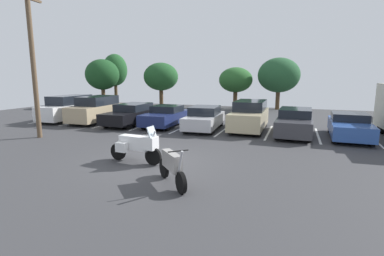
% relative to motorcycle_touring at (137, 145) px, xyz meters
% --- Properties ---
extents(ground, '(44.00, 44.00, 0.10)m').
position_rel_motorcycle_touring_xyz_m(ground, '(0.55, 0.33, -0.74)').
color(ground, '#38383A').
extents(motorcycle_touring, '(2.30, 0.95, 1.46)m').
position_rel_motorcycle_touring_xyz_m(motorcycle_touring, '(0.00, 0.00, 0.00)').
color(motorcycle_touring, black).
rests_on(motorcycle_touring, ground).
extents(motorcycle_second, '(1.54, 1.61, 1.26)m').
position_rel_motorcycle_touring_xyz_m(motorcycle_second, '(2.18, -1.70, -0.10)').
color(motorcycle_second, black).
rests_on(motorcycle_second, ground).
extents(parking_stripes, '(21.60, 4.72, 0.01)m').
position_rel_motorcycle_touring_xyz_m(parking_stripes, '(-1.19, 8.00, -0.68)').
color(parking_stripes, silver).
rests_on(parking_stripes, ground).
extents(car_white, '(1.84, 4.65, 1.86)m').
position_rel_motorcycle_touring_xyz_m(car_white, '(-10.35, 7.84, 0.24)').
color(car_white, white).
rests_on(car_white, ground).
extents(car_tan, '(2.06, 4.46, 1.86)m').
position_rel_motorcycle_touring_xyz_m(car_tan, '(-7.85, 7.82, 0.24)').
color(car_tan, tan).
rests_on(car_tan, ground).
extents(car_black, '(1.96, 4.84, 1.41)m').
position_rel_motorcycle_touring_xyz_m(car_black, '(-4.98, 7.87, 0.02)').
color(car_black, black).
rests_on(car_black, ground).
extents(car_navy, '(1.87, 4.36, 1.35)m').
position_rel_motorcycle_touring_xyz_m(car_navy, '(-2.48, 8.03, -0.02)').
color(car_navy, navy).
rests_on(car_navy, ground).
extents(car_silver, '(2.05, 4.51, 1.43)m').
position_rel_motorcycle_touring_xyz_m(car_silver, '(0.31, 7.68, 0.01)').
color(car_silver, '#B7B7BC').
rests_on(car_silver, ground).
extents(car_champagne, '(1.90, 4.73, 1.78)m').
position_rel_motorcycle_touring_xyz_m(car_champagne, '(2.96, 8.43, 0.19)').
color(car_champagne, '#C1B289').
rests_on(car_champagne, ground).
extents(car_charcoal, '(1.98, 4.87, 1.47)m').
position_rel_motorcycle_touring_xyz_m(car_charcoal, '(5.60, 7.79, 0.03)').
color(car_charcoal, '#38383D').
rests_on(car_charcoal, ground).
extents(car_blue, '(2.05, 4.55, 1.32)m').
position_rel_motorcycle_touring_xyz_m(car_blue, '(8.36, 7.75, -0.04)').
color(car_blue, '#2D519E').
rests_on(car_blue, ground).
extents(utility_pole, '(0.25, 1.80, 7.73)m').
position_rel_motorcycle_touring_xyz_m(utility_pole, '(-7.38, 2.38, 3.35)').
color(utility_pole, brown).
rests_on(utility_pole, ground).
extents(tree_center, '(3.82, 3.82, 4.75)m').
position_rel_motorcycle_touring_xyz_m(tree_center, '(-8.74, 20.52, 2.51)').
color(tree_center, '#4C3823').
rests_on(tree_center, ground).
extents(tree_rear, '(3.43, 3.43, 4.18)m').
position_rel_motorcycle_touring_xyz_m(tree_rear, '(-0.42, 20.88, 2.19)').
color(tree_rear, '#4C3823').
rests_on(tree_rear, ground).
extents(tree_center_left, '(4.04, 4.04, 5.05)m').
position_rel_motorcycle_touring_xyz_m(tree_center_left, '(3.85, 20.79, 2.67)').
color(tree_center_left, '#4C3823').
rests_on(tree_center_left, ground).
extents(tree_center_right, '(3.56, 3.56, 5.06)m').
position_rel_motorcycle_touring_xyz_m(tree_center_right, '(-14.18, 17.39, 2.73)').
color(tree_center_right, '#4C3823').
rests_on(tree_center_right, ground).
extents(tree_far_right, '(2.88, 2.88, 5.87)m').
position_rel_motorcycle_touring_xyz_m(tree_far_right, '(-15.04, 21.07, 3.29)').
color(tree_far_right, '#4C3823').
rests_on(tree_far_right, ground).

